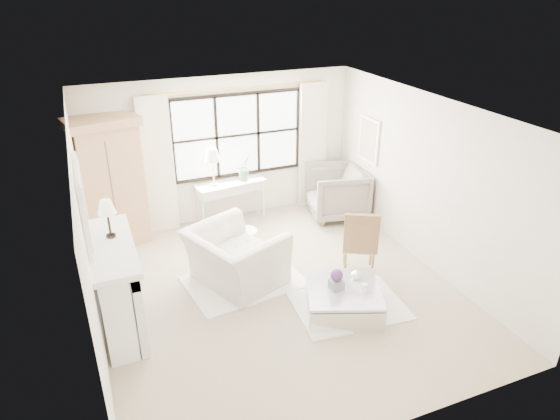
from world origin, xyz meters
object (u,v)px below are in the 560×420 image
Objects in this scene: console_table at (231,202)px; coffee_table at (343,300)px; club_armchair at (235,257)px; armoire at (110,182)px.

console_table is 1.04× the size of coffee_table.
armoire is at bearing 15.70° from club_armchair.
armoire is 1.73× the size of coffee_table.
armoire is 1.66× the size of console_table.
console_table is 1.02× the size of club_armchair.
club_armchair is at bearing -113.17° from console_table.
armoire is 2.22m from console_table.
armoire reaches higher than coffee_table.
club_armchair reaches higher than coffee_table.
coffee_table is at bearing -87.45° from console_table.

